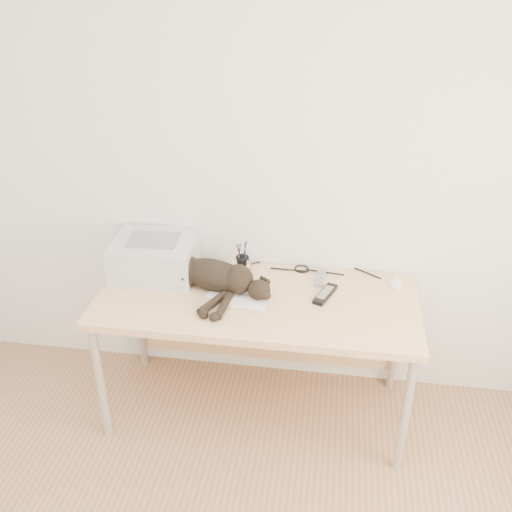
% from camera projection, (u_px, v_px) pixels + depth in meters
% --- Properties ---
extents(wall_back, '(3.50, 0.00, 3.50)m').
position_uv_depth(wall_back, '(267.00, 166.00, 2.88)').
color(wall_back, white).
rests_on(wall_back, floor).
extents(desk, '(1.60, 0.70, 0.74)m').
position_uv_depth(desk, '(259.00, 310.00, 2.98)').
color(desk, '#E9B788').
rests_on(desk, floor).
extents(printer, '(0.45, 0.39, 0.20)m').
position_uv_depth(printer, '(155.00, 256.00, 3.01)').
color(printer, silver).
rests_on(printer, desk).
extents(papers, '(0.33, 0.26, 0.01)m').
position_uv_depth(papers, '(240.00, 296.00, 2.85)').
color(papers, white).
rests_on(papers, desk).
extents(cat, '(0.72, 0.44, 0.17)m').
position_uv_depth(cat, '(210.00, 276.00, 2.88)').
color(cat, black).
rests_on(cat, desk).
extents(mug, '(0.14, 0.14, 0.09)m').
position_uv_depth(mug, '(241.00, 270.00, 2.99)').
color(mug, silver).
rests_on(mug, desk).
extents(pen_cup, '(0.07, 0.07, 0.18)m').
position_uv_depth(pen_cup, '(242.00, 265.00, 3.03)').
color(pen_cup, black).
rests_on(pen_cup, desk).
extents(remote_grey, '(0.06, 0.17, 0.02)m').
position_uv_depth(remote_grey, '(320.00, 277.00, 2.99)').
color(remote_grey, gray).
rests_on(remote_grey, desk).
extents(remote_black, '(0.12, 0.20, 0.02)m').
position_uv_depth(remote_black, '(325.00, 294.00, 2.85)').
color(remote_black, black).
rests_on(remote_black, desk).
extents(mouse, '(0.07, 0.11, 0.04)m').
position_uv_depth(mouse, '(396.00, 282.00, 2.94)').
color(mouse, white).
rests_on(mouse, desk).
extents(cable_tangle, '(1.36, 0.08, 0.01)m').
position_uv_depth(cable_tangle, '(265.00, 266.00, 3.11)').
color(cable_tangle, black).
rests_on(cable_tangle, desk).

